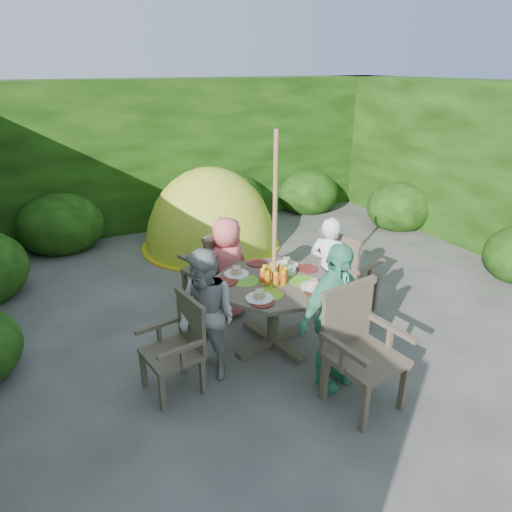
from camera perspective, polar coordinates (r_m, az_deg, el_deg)
name	(u,v)px	position (r m, az deg, el deg)	size (l,w,h in m)	color
ground	(288,310)	(5.51, 4.02, -6.78)	(60.00, 60.00, 0.00)	#413F3A
hedge_enclosure	(240,184)	(6.16, -1.96, 9.02)	(9.00, 9.00, 2.50)	black
patio_table	(274,291)	(4.60, 2.25, -4.42)	(1.50, 1.50, 0.88)	#453A2D
parasol_pole	(274,247)	(4.39, 2.32, 1.19)	(0.04, 0.04, 2.20)	olive
garden_chair_right	(346,271)	(5.34, 11.16, -1.91)	(0.66, 0.71, 0.98)	#453A2D
garden_chair_left	(178,345)	(4.13, -9.68, -10.87)	(0.53, 0.57, 0.84)	#453A2D
garden_chair_back	(214,267)	(5.44, -5.28, -1.32)	(0.70, 0.66, 0.94)	#453A2D
garden_chair_front	(359,346)	(4.00, 12.75, -10.91)	(0.67, 0.61, 1.01)	#453A2D
child_right	(328,271)	(5.10, 9.04, -1.81)	(0.45, 0.29, 1.23)	white
child_left	(207,316)	(4.17, -6.20, -7.44)	(0.61, 0.47, 1.25)	#A3A49E
child_back	(227,268)	(5.17, -3.59, -1.49)	(0.58, 0.38, 1.19)	#FA676B
child_front	(334,317)	(4.07, 9.68, -7.56)	(0.80, 0.33, 1.37)	#4CB389
dome_tent	(212,245)	(7.45, -5.54, 1.32)	(2.22, 2.22, 2.54)	#B0C826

